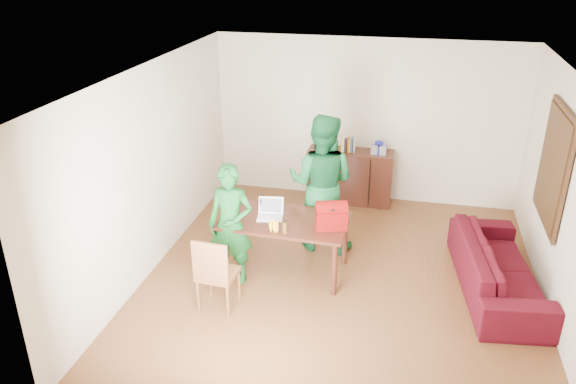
% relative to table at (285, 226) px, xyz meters
% --- Properties ---
extents(room, '(5.20, 5.70, 2.90)m').
position_rel_table_xyz_m(room, '(0.77, 0.02, 0.64)').
color(room, '#4C2313').
rests_on(room, ground).
extents(table, '(1.67, 0.98, 0.77)m').
position_rel_table_xyz_m(table, '(0.00, 0.00, 0.00)').
color(table, black).
rests_on(table, ground).
extents(chair, '(0.47, 0.45, 0.97)m').
position_rel_table_xyz_m(chair, '(-0.59, -0.97, -0.39)').
color(chair, brown).
rests_on(chair, ground).
extents(person_near, '(0.58, 0.38, 1.59)m').
position_rel_table_xyz_m(person_near, '(-0.61, -0.35, 0.12)').
color(person_near, '#13561F').
rests_on(person_near, ground).
extents(person_far, '(1.02, 0.83, 1.97)m').
position_rel_table_xyz_m(person_far, '(0.34, 0.78, 0.31)').
color(person_far, '#145B2D').
rests_on(person_far, ground).
extents(laptop, '(0.35, 0.27, 0.23)m').
position_rel_table_xyz_m(laptop, '(-0.19, -0.01, 0.14)').
color(laptop, white).
rests_on(laptop, table).
extents(bananas, '(0.19, 0.16, 0.06)m').
position_rel_table_xyz_m(bananas, '(-0.05, -0.36, 0.13)').
color(bananas, gold).
rests_on(bananas, table).
extents(bottle, '(0.07, 0.07, 0.17)m').
position_rel_table_xyz_m(bottle, '(0.09, -0.36, 0.18)').
color(bottle, '#563C13').
rests_on(bottle, table).
extents(red_bag, '(0.43, 0.32, 0.29)m').
position_rel_table_xyz_m(red_bag, '(0.62, -0.10, 0.24)').
color(red_bag, maroon).
rests_on(red_bag, table).
extents(sofa, '(1.13, 2.30, 0.65)m').
position_rel_table_xyz_m(sofa, '(2.71, 0.15, -0.35)').
color(sofa, '#3C070E').
rests_on(sofa, ground).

